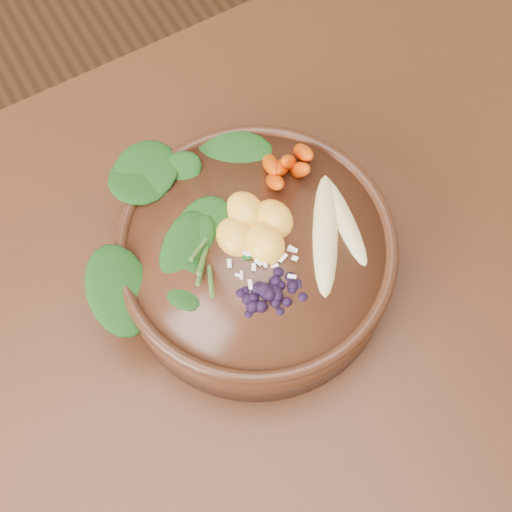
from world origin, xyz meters
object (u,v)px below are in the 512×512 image
(mandarin_cluster, at_px, (255,221))
(blueberry_pile, at_px, (270,290))
(kale_heap, at_px, (202,190))
(banana_halves, at_px, (336,221))
(stoneware_bowl, at_px, (256,260))
(carrot_cluster, at_px, (292,151))
(dining_table, at_px, (144,423))

(mandarin_cluster, height_order, blueberry_pile, blueberry_pile)
(kale_heap, xyz_separation_m, mandarin_cluster, (0.03, -0.06, -0.01))
(blueberry_pile, bearing_deg, banana_halves, 19.03)
(stoneware_bowl, distance_m, kale_heap, 0.10)
(stoneware_bowl, xyz_separation_m, carrot_cluster, (0.08, 0.06, 0.09))
(kale_heap, distance_m, blueberry_pile, 0.14)
(blueberry_pile, bearing_deg, mandarin_cluster, 71.28)
(carrot_cluster, relative_size, blueberry_pile, 0.60)
(stoneware_bowl, relative_size, kale_heap, 1.53)
(mandarin_cluster, bearing_deg, kale_heap, 118.76)
(dining_table, distance_m, banana_halves, 0.35)
(carrot_cluster, bearing_deg, dining_table, -135.65)
(carrot_cluster, distance_m, blueberry_pile, 0.16)
(stoneware_bowl, relative_size, blueberry_pile, 2.16)
(kale_heap, bearing_deg, carrot_cluster, -8.94)
(carrot_cluster, relative_size, mandarin_cluster, 0.87)
(stoneware_bowl, xyz_separation_m, blueberry_pile, (-0.02, -0.06, 0.06))
(banana_halves, relative_size, mandarin_cluster, 1.66)
(dining_table, relative_size, carrot_cluster, 18.55)
(dining_table, height_order, blueberry_pile, blueberry_pile)
(carrot_cluster, distance_m, banana_halves, 0.09)
(mandarin_cluster, bearing_deg, dining_table, -157.28)
(stoneware_bowl, height_order, carrot_cluster, carrot_cluster)
(mandarin_cluster, relative_size, blueberry_pile, 0.69)
(stoneware_bowl, xyz_separation_m, banana_halves, (0.09, -0.03, 0.06))
(banana_halves, xyz_separation_m, blueberry_pile, (-0.10, -0.04, 0.01))
(kale_heap, bearing_deg, dining_table, -140.12)
(mandarin_cluster, xyz_separation_m, blueberry_pile, (-0.03, -0.08, 0.00))
(stoneware_bowl, distance_m, mandarin_cluster, 0.06)
(banana_halves, xyz_separation_m, mandarin_cluster, (-0.08, 0.04, 0.00))
(carrot_cluster, xyz_separation_m, blueberry_pile, (-0.10, -0.12, -0.02))
(dining_table, height_order, mandarin_cluster, mandarin_cluster)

